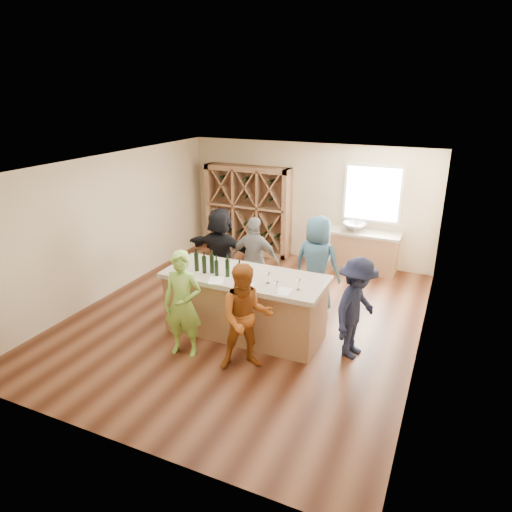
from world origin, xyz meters
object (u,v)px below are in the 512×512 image
at_px(sink, 354,227).
at_px(person_near_left, 183,304).
at_px(person_far_mid, 255,260).
at_px(person_far_left, 221,251).
at_px(wine_bottle_a, 197,262).
at_px(person_far_right, 317,264).
at_px(tasting_counter_base, 245,306).
at_px(wine_bottle_e, 227,268).
at_px(person_server, 356,308).
at_px(wine_bottle_c, 212,264).
at_px(person_near_right, 246,318).
at_px(wine_bottle_b, 204,265).
at_px(wine_rack, 248,210).
at_px(wine_bottle_f, 239,273).
at_px(wine_bottle_d, 217,268).

bearing_deg(sink, person_near_left, -108.63).
bearing_deg(person_far_mid, person_far_left, -11.59).
distance_m(wine_bottle_a, person_far_right, 2.28).
distance_m(tasting_counter_base, wine_bottle_e, 0.78).
bearing_deg(person_server, wine_bottle_e, 110.32).
height_order(sink, wine_bottle_a, wine_bottle_a).
distance_m(sink, tasting_counter_base, 3.88).
distance_m(wine_bottle_c, person_near_right, 1.32).
distance_m(person_near_left, person_far_right, 2.75).
distance_m(wine_bottle_b, person_near_right, 1.38).
bearing_deg(wine_bottle_e, person_server, 6.71).
xyz_separation_m(person_near_right, person_server, (1.40, 0.99, -0.01)).
distance_m(sink, wine_bottle_b, 4.25).
height_order(tasting_counter_base, wine_bottle_e, wine_bottle_e).
bearing_deg(wine_rack, person_near_right, -65.17).
height_order(person_server, person_far_mid, person_far_mid).
relative_size(wine_bottle_c, person_far_left, 0.18).
relative_size(person_far_mid, wine_bottle_f, 5.69).
bearing_deg(wine_bottle_a, person_server, 5.12).
bearing_deg(wine_bottle_b, wine_bottle_e, 3.48).
xyz_separation_m(wine_bottle_e, wine_bottle_f, (0.28, -0.12, 0.00)).
bearing_deg(wine_bottle_c, wine_bottle_d, -32.47).
xyz_separation_m(wine_bottle_d, person_near_left, (-0.20, -0.74, -0.36)).
relative_size(wine_bottle_d, person_server, 0.16).
height_order(wine_bottle_d, person_far_left, person_far_left).
height_order(wine_rack, wine_bottle_c, wine_rack).
distance_m(wine_bottle_a, wine_bottle_b, 0.17).
bearing_deg(person_near_right, person_server, 4.22).
xyz_separation_m(wine_bottle_a, wine_bottle_c, (0.28, 0.02, 0.00)).
relative_size(wine_bottle_c, person_near_right, 0.19).
bearing_deg(tasting_counter_base, wine_bottle_d, -149.53).
xyz_separation_m(tasting_counter_base, wine_bottle_d, (-0.40, -0.23, 0.71)).
distance_m(wine_bottle_d, person_far_right, 2.05).
bearing_deg(wine_rack, person_far_mid, -62.27).
xyz_separation_m(wine_bottle_b, wine_bottle_e, (0.42, 0.03, -0.00)).
height_order(person_near_left, person_far_mid, same).
xyz_separation_m(person_near_right, person_far_right, (0.36, 2.30, 0.09)).
bearing_deg(person_far_right, person_far_left, 7.73).
bearing_deg(person_far_left, tasting_counter_base, 132.78).
bearing_deg(person_near_right, wine_rack, 83.78).
distance_m(wine_bottle_e, person_far_left, 1.84).
bearing_deg(wine_bottle_a, person_near_right, -30.44).
relative_size(wine_bottle_e, person_far_right, 0.16).
height_order(sink, tasting_counter_base, sink).
relative_size(wine_bottle_b, person_far_left, 0.17).
bearing_deg(person_far_right, sink, -86.99).
height_order(tasting_counter_base, person_server, person_server).
height_order(wine_bottle_b, person_near_left, person_near_left).
relative_size(wine_bottle_d, person_far_left, 0.15).
distance_m(wine_bottle_e, person_far_mid, 1.45).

